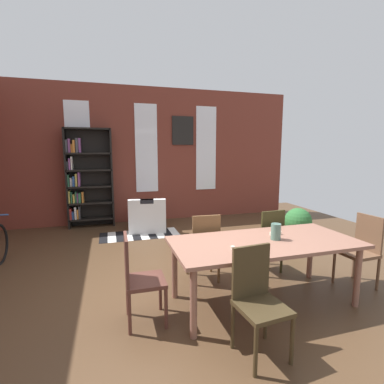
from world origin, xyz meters
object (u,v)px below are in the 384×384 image
(dining_chair_far_right, at_px, (268,239))
(bookshelf_tall, at_px, (86,178))
(dining_table, at_px, (264,247))
(vase_on_table, at_px, (276,232))
(potted_plant_by_shelf, at_px, (298,223))
(dining_chair_head_left, at_px, (138,276))
(dining_chair_near_left, at_px, (257,297))
(armchair_white, at_px, (147,218))
(dining_chair_far_left, at_px, (204,245))
(dining_chair_head_right, at_px, (361,248))

(dining_chair_far_right, height_order, bookshelf_tall, bookshelf_tall)
(dining_table, relative_size, bookshelf_tall, 0.94)
(vase_on_table, height_order, potted_plant_by_shelf, vase_on_table)
(dining_table, bearing_deg, dining_chair_head_left, 179.95)
(dining_chair_near_left, xyz_separation_m, bookshelf_tall, (-1.71, 4.91, 0.64))
(armchair_white, bearing_deg, dining_chair_far_left, -81.55)
(dining_table, xyz_separation_m, vase_on_table, (0.14, -0.00, 0.17))
(dining_table, bearing_deg, dining_chair_near_left, -124.32)
(dining_chair_near_left, xyz_separation_m, dining_chair_head_right, (1.95, 0.73, 0.00))
(dining_chair_head_left, bearing_deg, bookshelf_tall, 100.20)
(dining_chair_near_left, height_order, bookshelf_tall, bookshelf_tall)
(dining_table, distance_m, dining_chair_near_left, 0.89)
(vase_on_table, xyz_separation_m, dining_chair_head_right, (1.31, 0.00, -0.34))
(dining_chair_far_left, bearing_deg, dining_table, -55.80)
(dining_chair_head_left, distance_m, potted_plant_by_shelf, 3.81)
(dining_chair_near_left, height_order, armchair_white, dining_chair_near_left)
(dining_chair_near_left, relative_size, bookshelf_tall, 0.41)
(dining_chair_head_left, distance_m, dining_chair_far_left, 1.20)
(dining_chair_far_right, bearing_deg, dining_chair_head_left, -159.67)
(dining_chair_head_right, bearing_deg, armchair_white, 124.15)
(bookshelf_tall, xyz_separation_m, potted_plant_by_shelf, (4.08, -2.33, -0.79))
(vase_on_table, bearing_deg, armchair_white, 106.72)
(dining_table, bearing_deg, armchair_white, 104.52)
(dining_chair_head_left, height_order, dining_chair_near_left, same)
(dining_chair_far_right, xyz_separation_m, bookshelf_tall, (-2.70, 3.46, 0.64))
(dining_chair_far_left, relative_size, dining_chair_near_left, 1.00)
(vase_on_table, distance_m, bookshelf_tall, 4.81)
(dining_chair_far_left, distance_m, dining_chair_head_right, 2.08)
(dining_chair_far_right, bearing_deg, dining_chair_far_left, -180.00)
(dining_chair_near_left, height_order, potted_plant_by_shelf, dining_chair_near_left)
(dining_chair_far_left, relative_size, dining_chair_far_right, 1.00)
(vase_on_table, height_order, dining_chair_far_left, dining_chair_far_left)
(dining_chair_head_left, bearing_deg, dining_chair_near_left, -36.98)
(dining_chair_head_right, xyz_separation_m, potted_plant_by_shelf, (0.42, 1.85, -0.15))
(dining_chair_head_left, distance_m, bookshelf_tall, 4.30)
(dining_chair_head_left, distance_m, dining_chair_far_right, 2.08)
(dining_chair_far_right, distance_m, dining_chair_head_right, 1.20)
(potted_plant_by_shelf, bearing_deg, armchair_white, 149.61)
(dining_chair_head_left, relative_size, bookshelf_tall, 0.41)
(dining_chair_far_left, height_order, bookshelf_tall, bookshelf_tall)
(dining_chair_head_left, distance_m, dining_chair_near_left, 1.20)
(dining_table, relative_size, dining_chair_far_left, 2.28)
(dining_table, bearing_deg, dining_chair_head_right, 0.15)
(dining_chair_head_right, relative_size, bookshelf_tall, 0.41)
(dining_table, height_order, dining_chair_head_left, dining_chair_head_left)
(bookshelf_tall, relative_size, armchair_white, 2.56)
(dining_chair_far_right, bearing_deg, vase_on_table, -115.71)
(bookshelf_tall, height_order, potted_plant_by_shelf, bookshelf_tall)
(dining_chair_head_left, height_order, dining_chair_head_right, same)
(armchair_white, relative_size, potted_plant_by_shelf, 1.36)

